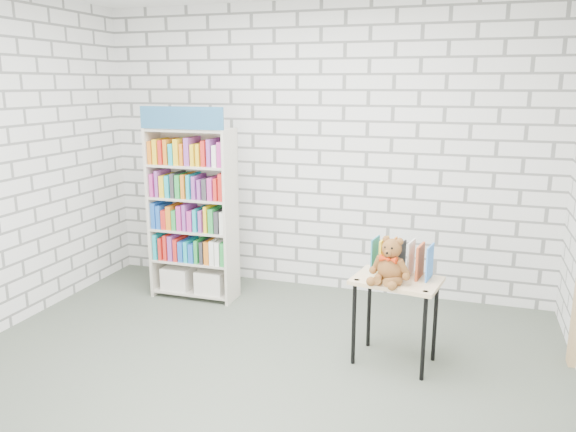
% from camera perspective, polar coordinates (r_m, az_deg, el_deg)
% --- Properties ---
extents(ground, '(4.50, 4.50, 0.00)m').
position_cam_1_polar(ground, '(4.14, -4.35, -16.23)').
color(ground, '#4A5346').
rests_on(ground, ground).
extents(room_shell, '(4.52, 4.02, 2.81)m').
position_cam_1_polar(room_shell, '(3.61, -4.85, 9.25)').
color(room_shell, silver).
rests_on(room_shell, ground).
extents(bookshelf, '(0.82, 0.32, 1.84)m').
position_cam_1_polar(bookshelf, '(5.42, -9.62, 0.35)').
color(bookshelf, beige).
rests_on(bookshelf, ground).
extents(display_table, '(0.67, 0.52, 0.66)m').
position_cam_1_polar(display_table, '(4.20, 10.93, -7.46)').
color(display_table, '#DEB785').
rests_on(display_table, ground).
extents(table_books, '(0.45, 0.26, 0.25)m').
position_cam_1_polar(table_books, '(4.22, 11.46, -4.24)').
color(table_books, teal).
rests_on(table_books, display_table).
extents(teddy_bear, '(0.30, 0.30, 0.33)m').
position_cam_1_polar(teddy_bear, '(4.04, 10.35, -4.88)').
color(teddy_bear, brown).
rests_on(teddy_bear, display_table).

